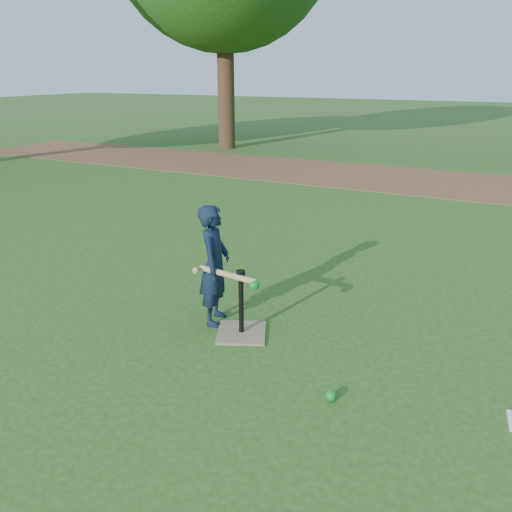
% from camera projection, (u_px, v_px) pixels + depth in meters
% --- Properties ---
extents(ground, '(80.00, 80.00, 0.00)m').
position_uv_depth(ground, '(268.00, 334.00, 4.51)').
color(ground, '#285116').
rests_on(ground, ground).
extents(dirt_strip, '(24.00, 3.00, 0.01)m').
position_uv_depth(dirt_strip, '(412.00, 180.00, 10.83)').
color(dirt_strip, brown).
rests_on(dirt_strip, ground).
extents(child, '(0.38, 0.47, 1.13)m').
position_uv_depth(child, '(215.00, 265.00, 4.55)').
color(child, black).
rests_on(child, ground).
extents(wiffle_ball_ground, '(0.08, 0.08, 0.08)m').
position_uv_depth(wiffle_ball_ground, '(331.00, 396.00, 3.58)').
color(wiffle_ball_ground, '#0C8727').
rests_on(wiffle_ball_ground, ground).
extents(batting_tee, '(0.57, 0.57, 0.61)m').
position_uv_depth(batting_tee, '(241.00, 323.00, 4.47)').
color(batting_tee, '#90785B').
rests_on(batting_tee, ground).
extents(swing_action, '(0.67, 0.18, 0.08)m').
position_uv_depth(swing_action, '(230.00, 276.00, 4.32)').
color(swing_action, tan).
rests_on(swing_action, ground).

